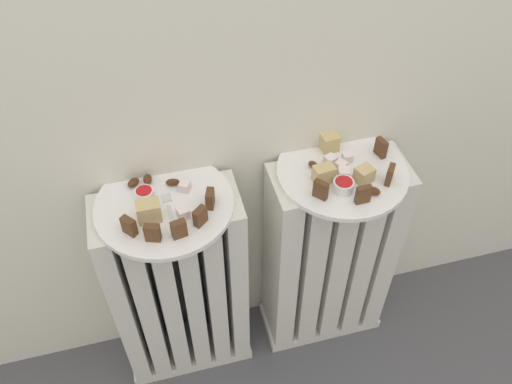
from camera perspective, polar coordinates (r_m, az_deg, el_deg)
name	(u,v)px	position (r m, az deg, el deg)	size (l,w,h in m)	color
radiator_left	(180,290)	(1.38, -8.23, -10.46)	(0.34, 0.15, 0.62)	silver
radiator_right	(328,258)	(1.43, 7.82, -7.09)	(0.34, 0.15, 0.62)	silver
plate_left	(164,205)	(1.13, -9.91, -1.36)	(0.30, 0.30, 0.01)	white
plate_right	(342,171)	(1.19, 9.33, 2.21)	(0.30, 0.30, 0.01)	white
dark_cake_slice_left_0	(129,226)	(1.06, -13.60, -3.61)	(0.03, 0.02, 0.04)	#56351E
dark_cake_slice_left_1	(152,233)	(1.04, -11.16, -4.36)	(0.03, 0.02, 0.04)	#56351E
dark_cake_slice_left_2	(179,229)	(1.04, -8.36, -4.00)	(0.03, 0.02, 0.04)	#56351E
dark_cake_slice_left_3	(200,216)	(1.06, -6.08, -2.63)	(0.03, 0.02, 0.04)	#56351E
dark_cake_slice_left_4	(210,199)	(1.09, -5.00, -0.72)	(0.03, 0.02, 0.04)	#56351E
marble_cake_slice_left_0	(149,211)	(1.08, -11.54, -2.04)	(0.05, 0.03, 0.04)	tan
turkish_delight_left_0	(185,187)	(1.13, -7.73, 0.59)	(0.02, 0.02, 0.02)	white
turkish_delight_left_1	(183,213)	(1.08, -7.90, -2.27)	(0.02, 0.02, 0.02)	white
medjool_date_left_0	(148,179)	(1.16, -11.68, 1.36)	(0.03, 0.02, 0.02)	#4C2814
medjool_date_left_1	(133,183)	(1.16, -13.15, 1.00)	(0.03, 0.02, 0.02)	#4C2814
medjool_date_left_2	(173,182)	(1.15, -9.03, 1.06)	(0.03, 0.01, 0.02)	#4C2814
jam_bowl_left	(144,193)	(1.13, -12.01, -0.14)	(0.04, 0.04, 0.02)	white
dark_cake_slice_right_0	(321,190)	(1.11, 7.03, 0.24)	(0.03, 0.01, 0.04)	#56351E
dark_cake_slice_right_1	(363,195)	(1.11, 11.55, -0.27)	(0.03, 0.01, 0.04)	#56351E
dark_cake_slice_right_2	(390,175)	(1.17, 14.31, 1.83)	(0.03, 0.01, 0.04)	#56351E
dark_cake_slice_right_3	(381,148)	(1.23, 13.40, 4.70)	(0.03, 0.01, 0.04)	#56351E
marble_cake_slice_right_0	(324,174)	(1.15, 7.34, 1.95)	(0.04, 0.03, 0.04)	tan
marble_cake_slice_right_1	(330,143)	(1.22, 7.99, 5.33)	(0.04, 0.03, 0.04)	tan
marble_cake_slice_right_2	(364,175)	(1.16, 11.64, 1.85)	(0.04, 0.03, 0.04)	tan
turkish_delight_right_0	(344,174)	(1.16, 9.50, 1.96)	(0.03, 0.03, 0.03)	white
turkish_delight_right_1	(330,161)	(1.19, 8.05, 3.38)	(0.02, 0.02, 0.02)	white
turkish_delight_right_2	(341,166)	(1.18, 9.20, 2.77)	(0.02, 0.02, 0.02)	white
turkish_delight_right_3	(347,157)	(1.21, 9.86, 3.72)	(0.02, 0.02, 0.02)	white
medjool_date_right_0	(314,165)	(1.18, 6.27, 2.93)	(0.03, 0.02, 0.02)	#4C2814
medjool_date_right_1	(374,191)	(1.15, 12.66, 0.11)	(0.03, 0.02, 0.01)	#4C2814
jam_bowl_right	(343,185)	(1.14, 9.45, 0.73)	(0.05, 0.05, 0.03)	white
fork	(169,208)	(1.11, -9.40, -1.71)	(0.02, 0.10, 0.00)	silver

